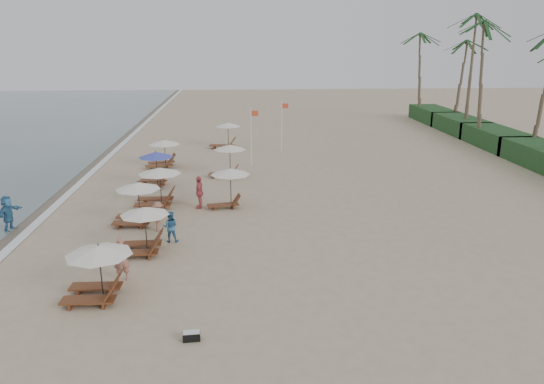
{
  "coord_description": "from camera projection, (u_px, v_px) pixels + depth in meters",
  "views": [
    {
      "loc": [
        -0.84,
        -21.64,
        9.04
      ],
      "look_at": [
        1.0,
        4.77,
        1.3
      ],
      "focal_mm": 34.22,
      "sensor_mm": 36.0,
      "label": 1
    }
  ],
  "objects": [
    {
      "name": "wet_sand_band",
      "position": [
        49.0,
        193.0,
        32.05
      ],
      "size": [
        3.2,
        140.0,
        0.01
      ],
      "primitive_type": "cube",
      "color": "#6B5E4C",
      "rests_on": "ground"
    },
    {
      "name": "flag_pole_far",
      "position": [
        282.0,
        124.0,
        43.28
      ],
      "size": [
        0.6,
        0.08,
        4.26
      ],
      "color": "silver",
      "rests_on": "ground"
    },
    {
      "name": "beachgoer_near",
      "position": [
        122.0,
        259.0,
        20.11
      ],
      "size": [
        0.69,
        0.51,
        1.76
      ],
      "primitive_type": "imported",
      "rotation": [
        0.0,
        0.0,
        0.14
      ],
      "color": "#AA6B5C",
      "rests_on": "ground"
    },
    {
      "name": "beachgoer_mid_b",
      "position": [
        158.0,
        216.0,
        25.43
      ],
      "size": [
        0.8,
        1.08,
        1.49
      ],
      "primitive_type": "imported",
      "rotation": [
        0.0,
        0.0,
        1.85
      ],
      "color": "#965E4C",
      "rests_on": "ground"
    },
    {
      "name": "lounger_station_4",
      "position": [
        154.0,
        168.0,
        33.15
      ],
      "size": [
        2.47,
        2.22,
        2.27
      ],
      "color": "brown",
      "rests_on": "ground"
    },
    {
      "name": "lounger_station_3",
      "position": [
        156.0,
        187.0,
        29.18
      ],
      "size": [
        2.72,
        2.42,
        2.24
      ],
      "color": "brown",
      "rests_on": "ground"
    },
    {
      "name": "ground",
      "position": [
        257.0,
        250.0,
        23.31
      ],
      "size": [
        160.0,
        160.0,
        0.0
      ],
      "primitive_type": "plane",
      "color": "tan",
      "rests_on": "ground"
    },
    {
      "name": "foam_line",
      "position": [
        70.0,
        192.0,
        32.13
      ],
      "size": [
        0.5,
        140.0,
        0.02
      ],
      "primitive_type": "cube",
      "color": "white",
      "rests_on": "ground"
    },
    {
      "name": "lounger_station_5",
      "position": [
        162.0,
        153.0,
        38.28
      ],
      "size": [
        2.66,
        2.33,
        2.06
      ],
      "color": "brown",
      "rests_on": "ground"
    },
    {
      "name": "waterline_walker",
      "position": [
        8.0,
        213.0,
        25.45
      ],
      "size": [
        0.94,
        1.74,
        1.79
      ],
      "primitive_type": "imported",
      "rotation": [
        0.0,
        0.0,
        1.31
      ],
      "color": "#306791",
      "rests_on": "ground"
    },
    {
      "name": "lounger_station_0",
      "position": [
        95.0,
        271.0,
        18.55
      ],
      "size": [
        2.61,
        2.39,
        2.09
      ],
      "color": "brown",
      "rests_on": "ground"
    },
    {
      "name": "inland_station_0",
      "position": [
        228.0,
        182.0,
        28.85
      ],
      "size": [
        2.55,
        2.24,
        2.22
      ],
      "color": "brown",
      "rests_on": "ground"
    },
    {
      "name": "lounger_station_2",
      "position": [
        135.0,
        203.0,
        26.25
      ],
      "size": [
        2.54,
        2.28,
        2.21
      ],
      "color": "brown",
      "rests_on": "ground"
    },
    {
      "name": "lounger_station_1",
      "position": [
        141.0,
        231.0,
        22.65
      ],
      "size": [
        2.48,
        2.15,
        2.14
      ],
      "color": "brown",
      "rests_on": "ground"
    },
    {
      "name": "inland_station_2",
      "position": [
        225.0,
        134.0,
        45.01
      ],
      "size": [
        2.89,
        2.24,
        2.22
      ],
      "color": "brown",
      "rests_on": "ground"
    },
    {
      "name": "beachgoer_mid_a",
      "position": [
        170.0,
        227.0,
        24.06
      ],
      "size": [
        0.73,
        0.57,
        1.48
      ],
      "primitive_type": "imported",
      "rotation": [
        0.0,
        0.0,
        3.13
      ],
      "color": "teal",
      "rests_on": "ground"
    },
    {
      "name": "inland_station_1",
      "position": [
        227.0,
        157.0,
        35.44
      ],
      "size": [
        2.69,
        2.24,
        2.22
      ],
      "color": "brown",
      "rests_on": "ground"
    },
    {
      "name": "flag_pole_near",
      "position": [
        252.0,
        134.0,
        38.36
      ],
      "size": [
        0.6,
        0.08,
        4.33
      ],
      "color": "silver",
      "rests_on": "ground"
    },
    {
      "name": "duffel_bag",
      "position": [
        192.0,
        336.0,
        16.22
      ],
      "size": [
        0.56,
        0.31,
        0.3
      ],
      "color": "black",
      "rests_on": "ground"
    },
    {
      "name": "beachgoer_far_a",
      "position": [
        199.0,
        192.0,
        28.89
      ],
      "size": [
        0.57,
        1.13,
        1.85
      ],
      "primitive_type": "imported",
      "rotation": [
        0.0,
        0.0,
        4.6
      ],
      "color": "#C04D52",
      "rests_on": "ground"
    }
  ]
}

